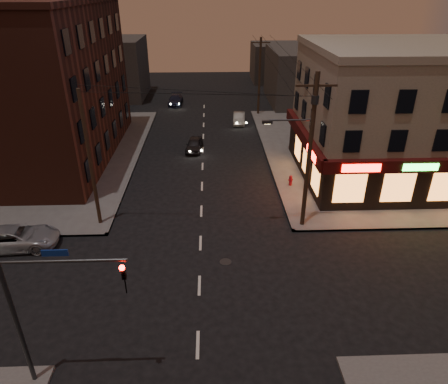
{
  "coord_description": "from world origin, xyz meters",
  "views": [
    {
      "loc": [
        0.71,
        -16.82,
        14.37
      ],
      "look_at": [
        1.51,
        4.75,
        3.2
      ],
      "focal_mm": 32.0,
      "sensor_mm": 36.0,
      "label": 1
    }
  ],
  "objects_px": {
    "suv_cross": "(16,238)",
    "sedan_far": "(176,100)",
    "sedan_near": "(194,145)",
    "sedan_mid": "(239,118)",
    "fire_hydrant": "(291,180)"
  },
  "relations": [
    {
      "from": "sedan_near",
      "to": "sedan_far",
      "type": "distance_m",
      "value": 17.49
    },
    {
      "from": "sedan_near",
      "to": "sedan_mid",
      "type": "height_order",
      "value": "sedan_mid"
    },
    {
      "from": "sedan_far",
      "to": "fire_hydrant",
      "type": "relative_size",
      "value": 5.14
    },
    {
      "from": "suv_cross",
      "to": "sedan_mid",
      "type": "bearing_deg",
      "value": -36.76
    },
    {
      "from": "suv_cross",
      "to": "sedan_far",
      "type": "relative_size",
      "value": 1.14
    },
    {
      "from": "suv_cross",
      "to": "sedan_far",
      "type": "height_order",
      "value": "suv_cross"
    },
    {
      "from": "sedan_near",
      "to": "sedan_mid",
      "type": "relative_size",
      "value": 0.96
    },
    {
      "from": "suv_cross",
      "to": "sedan_far",
      "type": "xyz_separation_m",
      "value": [
        7.37,
        33.11,
        -0.06
      ]
    },
    {
      "from": "sedan_mid",
      "to": "sedan_far",
      "type": "height_order",
      "value": "sedan_far"
    },
    {
      "from": "sedan_near",
      "to": "sedan_mid",
      "type": "distance_m",
      "value": 9.9
    },
    {
      "from": "sedan_mid",
      "to": "fire_hydrant",
      "type": "height_order",
      "value": "sedan_mid"
    },
    {
      "from": "suv_cross",
      "to": "fire_hydrant",
      "type": "xyz_separation_m",
      "value": [
        18.32,
        7.66,
        -0.08
      ]
    },
    {
      "from": "suv_cross",
      "to": "fire_hydrant",
      "type": "height_order",
      "value": "suv_cross"
    },
    {
      "from": "sedan_mid",
      "to": "sedan_far",
      "type": "xyz_separation_m",
      "value": [
        -8.02,
        8.67,
        0.01
      ]
    },
    {
      "from": "sedan_near",
      "to": "sedan_far",
      "type": "xyz_separation_m",
      "value": [
        -3.04,
        17.22,
        0.01
      ]
    }
  ]
}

